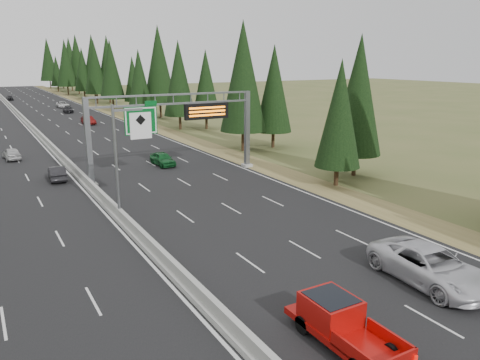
{
  "coord_description": "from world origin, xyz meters",
  "views": [
    {
      "loc": [
        -8.07,
        -5.91,
        10.96
      ],
      "look_at": [
        6.78,
        20.0,
        3.23
      ],
      "focal_mm": 35.0,
      "sensor_mm": 36.0,
      "label": 1
    }
  ],
  "objects": [
    {
      "name": "sign_gantry",
      "position": [
        8.92,
        34.88,
        5.27
      ],
      "size": [
        16.75,
        0.98,
        7.8
      ],
      "color": "slate",
      "rests_on": "road"
    },
    {
      "name": "hov_sign_pole",
      "position": [
        0.58,
        24.97,
        4.72
      ],
      "size": [
        2.8,
        0.5,
        8.0
      ],
      "color": "slate",
      "rests_on": "road"
    },
    {
      "name": "car_ahead_green",
      "position": [
        8.83,
        40.0,
        0.78
      ],
      "size": [
        1.78,
        4.15,
        1.39
      ],
      "primitive_type": "imported",
      "rotation": [
        0.0,
        0.0,
        0.03
      ],
      "color": "#135524",
      "rests_on": "road"
    },
    {
      "name": "median_barrier",
      "position": [
        0.0,
        80.0,
        0.41
      ],
      "size": [
        0.7,
        260.0,
        0.85
      ],
      "color": "#989892",
      "rests_on": "road"
    },
    {
      "name": "car_ahead_dkred",
      "position": [
        9.21,
        76.68,
        0.76
      ],
      "size": [
        1.85,
        4.25,
        1.36
      ],
      "primitive_type": "imported",
      "rotation": [
        0.0,
        0.0,
        0.1
      ],
      "color": "#5B0E0D",
      "rests_on": "road"
    },
    {
      "name": "tree_row_right",
      "position": [
        21.92,
        80.06,
        9.31
      ],
      "size": [
        11.56,
        240.35,
        18.85
      ],
      "color": "black",
      "rests_on": "ground"
    },
    {
      "name": "car_ahead_white",
      "position": [
        10.45,
        108.92,
        0.77
      ],
      "size": [
        2.44,
        5.05,
        1.38
      ],
      "primitive_type": "imported",
      "rotation": [
        0.0,
        0.0,
        0.03
      ],
      "color": "silver",
      "rests_on": "road"
    },
    {
      "name": "car_onc_near",
      "position": [
        -1.89,
        38.97,
        0.74
      ],
      "size": [
        1.64,
        4.06,
        1.31
      ],
      "primitive_type": "imported",
      "rotation": [
        0.0,
        0.0,
        3.08
      ],
      "color": "black",
      "rests_on": "road"
    },
    {
      "name": "road",
      "position": [
        0.0,
        80.0,
        0.04
      ],
      "size": [
        32.0,
        260.0,
        0.08
      ],
      "primitive_type": "cube",
      "color": "black",
      "rests_on": "ground"
    },
    {
      "name": "car_ahead_dkgrey",
      "position": [
        9.59,
        97.47,
        0.75
      ],
      "size": [
        2.24,
        4.73,
        1.33
      ],
      "primitive_type": "imported",
      "rotation": [
        0.0,
        0.0,
        -0.08
      ],
      "color": "black",
      "rests_on": "road"
    },
    {
      "name": "shoulder_right",
      "position": [
        17.8,
        80.0,
        0.03
      ],
      "size": [
        3.6,
        260.0,
        0.06
      ],
      "primitive_type": "cube",
      "color": "olive",
      "rests_on": "ground"
    },
    {
      "name": "car_ahead_far",
      "position": [
        1.5,
        136.98,
        0.75
      ],
      "size": [
        1.63,
        3.97,
        1.35
      ],
      "primitive_type": "imported",
      "rotation": [
        0.0,
        0.0,
        -0.01
      ],
      "color": "black",
      "rests_on": "road"
    },
    {
      "name": "red_pickup",
      "position": [
        3.43,
        6.43,
        1.05
      ],
      "size": [
        1.92,
        5.38,
        1.75
      ],
      "color": "black",
      "rests_on": "road"
    },
    {
      "name": "car_onc_white",
      "position": [
        -4.75,
        51.17,
        0.75
      ],
      "size": [
        1.91,
        4.06,
        1.34
      ],
      "primitive_type": "imported",
      "rotation": [
        0.0,
        0.0,
        3.23
      ],
      "color": "#B4B4B4",
      "rests_on": "road"
    },
    {
      "name": "silver_minivan",
      "position": [
        10.82,
        8.0,
        0.99
      ],
      "size": [
        3.44,
        6.73,
        1.82
      ],
      "primitive_type": "imported",
      "rotation": [
        0.0,
        0.0,
        -0.07
      ],
      "color": "silver",
      "rests_on": "road"
    }
  ]
}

